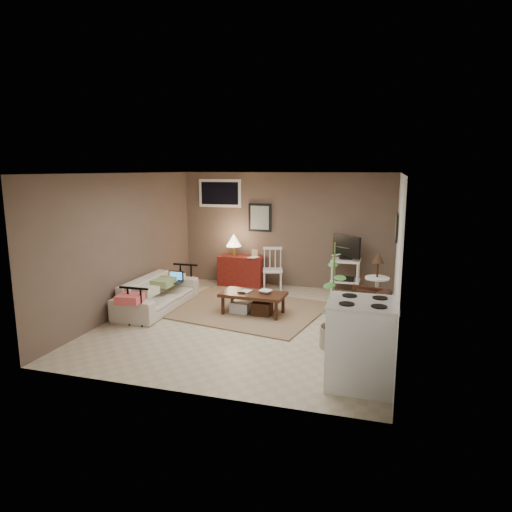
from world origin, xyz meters
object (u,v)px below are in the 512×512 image
(armchair, at_px, (364,307))
(stove, at_px, (362,343))
(red_console, at_px, (241,268))
(potted_plant, at_px, (333,292))
(sofa, at_px, (157,288))
(spindle_chair, at_px, (273,270))
(side_table, at_px, (377,276))
(coffee_table, at_px, (253,302))
(tv_stand, at_px, (346,264))

(armchair, distance_m, stove, 2.02)
(red_console, xyz_separation_m, potted_plant, (2.33, -2.95, 0.42))
(sofa, bearing_deg, red_console, -23.75)
(spindle_chair, height_order, side_table, side_table)
(coffee_table, relative_size, tv_stand, 0.94)
(armchair, bearing_deg, tv_stand, -148.51)
(coffee_table, relative_size, spindle_chair, 1.28)
(red_console, height_order, potted_plant, potted_plant)
(spindle_chair, distance_m, stove, 4.33)
(spindle_chair, relative_size, potted_plant, 0.58)
(spindle_chair, bearing_deg, coffee_table, -86.78)
(sofa, relative_size, armchair, 2.84)
(coffee_table, xyz_separation_m, spindle_chair, (-0.10, 1.71, 0.18))
(coffee_table, height_order, potted_plant, potted_plant)
(red_console, distance_m, side_table, 3.13)
(stove, bearing_deg, side_table, 88.53)
(coffee_table, relative_size, side_table, 1.02)
(coffee_table, height_order, spindle_chair, spindle_chair)
(red_console, relative_size, armchair, 1.64)
(tv_stand, bearing_deg, sofa, -148.27)
(red_console, xyz_separation_m, armchair, (2.70, -1.97, -0.05))
(side_table, relative_size, stove, 1.08)
(armchair, bearing_deg, side_table, -175.48)
(side_table, height_order, armchair, side_table)
(red_console, relative_size, side_table, 1.02)
(potted_plant, bearing_deg, stove, -65.66)
(potted_plant, bearing_deg, sofa, 163.90)
(sofa, height_order, tv_stand, tv_stand)
(spindle_chair, bearing_deg, potted_plant, -60.43)
(red_console, bearing_deg, stove, -54.93)
(tv_stand, bearing_deg, armchair, -75.67)
(tv_stand, height_order, armchair, tv_stand)
(coffee_table, xyz_separation_m, armchair, (1.86, -0.09, 0.11))
(sofa, bearing_deg, coffee_table, -85.05)
(stove, bearing_deg, spindle_chair, 118.22)
(sofa, relative_size, spindle_chair, 2.19)
(spindle_chair, bearing_deg, side_table, -27.09)
(spindle_chair, bearing_deg, sofa, -131.25)
(coffee_table, xyz_separation_m, red_console, (-0.84, 1.88, 0.15))
(tv_stand, distance_m, stove, 3.92)
(red_console, height_order, armchair, red_console)
(stove, bearing_deg, coffee_table, 132.88)
(tv_stand, xyz_separation_m, side_table, (0.64, -1.14, 0.05))
(coffee_table, distance_m, spindle_chair, 1.73)
(sofa, xyz_separation_m, armchair, (3.59, 0.06, -0.04))
(spindle_chair, distance_m, tv_stand, 1.49)
(side_table, bearing_deg, potted_plant, -107.26)
(sofa, height_order, armchair, sofa)
(coffee_table, distance_m, red_console, 2.06)
(red_console, height_order, tv_stand, tv_stand)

